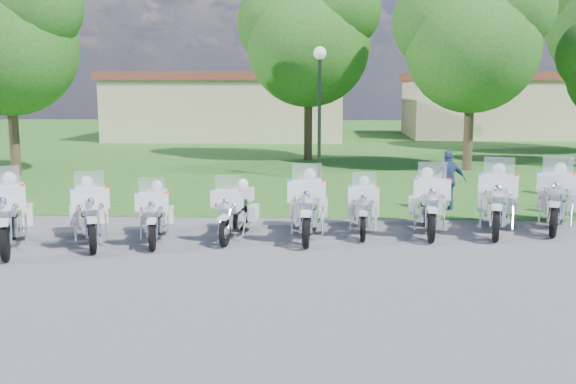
{
  "coord_description": "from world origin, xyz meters",
  "views": [
    {
      "loc": [
        -0.33,
        -12.43,
        3.18
      ],
      "look_at": [
        -0.99,
        1.2,
        0.95
      ],
      "focal_mm": 40.0,
      "sensor_mm": 36.0,
      "label": 1
    }
  ],
  "objects_px": {
    "motorcycle_5": "(364,206)",
    "lamp_post": "(320,81)",
    "motorcycle_1": "(89,211)",
    "motorcycle_7": "(497,199)",
    "motorcycle_6": "(429,201)",
    "motorcycle_8": "(557,197)",
    "bystander_c": "(448,181)",
    "motorcycle_0": "(8,212)",
    "motorcycle_2": "(155,212)",
    "motorcycle_4": "(308,204)",
    "motorcycle_3": "(236,210)"
  },
  "relations": [
    {
      "from": "motorcycle_4",
      "to": "motorcycle_6",
      "type": "xyz_separation_m",
      "value": [
        2.65,
        0.55,
        -0.01
      ]
    },
    {
      "from": "motorcycle_8",
      "to": "bystander_c",
      "type": "relative_size",
      "value": 1.56
    },
    {
      "from": "motorcycle_1",
      "to": "motorcycle_8",
      "type": "height_order",
      "value": "motorcycle_8"
    },
    {
      "from": "motorcycle_3",
      "to": "motorcycle_5",
      "type": "xyz_separation_m",
      "value": [
        2.76,
        0.58,
        0.0
      ]
    },
    {
      "from": "motorcycle_1",
      "to": "motorcycle_6",
      "type": "xyz_separation_m",
      "value": [
        7.14,
        1.32,
        0.03
      ]
    },
    {
      "from": "motorcycle_1",
      "to": "motorcycle_3",
      "type": "distance_m",
      "value": 3.02
    },
    {
      "from": "motorcycle_7",
      "to": "bystander_c",
      "type": "relative_size",
      "value": 1.63
    },
    {
      "from": "motorcycle_1",
      "to": "motorcycle_5",
      "type": "distance_m",
      "value": 5.84
    },
    {
      "from": "motorcycle_0",
      "to": "motorcycle_3",
      "type": "bearing_deg",
      "value": 173.18
    },
    {
      "from": "motorcycle_1",
      "to": "motorcycle_7",
      "type": "relative_size",
      "value": 0.88
    },
    {
      "from": "motorcycle_6",
      "to": "lamp_post",
      "type": "bearing_deg",
      "value": -67.36
    },
    {
      "from": "motorcycle_5",
      "to": "motorcycle_6",
      "type": "bearing_deg",
      "value": -172.28
    },
    {
      "from": "motorcycle_3",
      "to": "motorcycle_5",
      "type": "bearing_deg",
      "value": -160.79
    },
    {
      "from": "motorcycle_7",
      "to": "motorcycle_8",
      "type": "bearing_deg",
      "value": -148.53
    },
    {
      "from": "motorcycle_3",
      "to": "bystander_c",
      "type": "bearing_deg",
      "value": -140.01
    },
    {
      "from": "motorcycle_4",
      "to": "motorcycle_3",
      "type": "bearing_deg",
      "value": 5.33
    },
    {
      "from": "motorcycle_1",
      "to": "motorcycle_2",
      "type": "height_order",
      "value": "motorcycle_1"
    },
    {
      "from": "motorcycle_6",
      "to": "motorcycle_3",
      "type": "bearing_deg",
      "value": 14.63
    },
    {
      "from": "motorcycle_2",
      "to": "motorcycle_4",
      "type": "bearing_deg",
      "value": 179.32
    },
    {
      "from": "motorcycle_2",
      "to": "motorcycle_3",
      "type": "distance_m",
      "value": 1.69
    },
    {
      "from": "motorcycle_2",
      "to": "bystander_c",
      "type": "height_order",
      "value": "bystander_c"
    },
    {
      "from": "motorcycle_3",
      "to": "motorcycle_8",
      "type": "distance_m",
      "value": 7.31
    },
    {
      "from": "motorcycle_3",
      "to": "lamp_post",
      "type": "distance_m",
      "value": 9.21
    },
    {
      "from": "motorcycle_2",
      "to": "lamp_post",
      "type": "relative_size",
      "value": 0.47
    },
    {
      "from": "motorcycle_2",
      "to": "lamp_post",
      "type": "xyz_separation_m",
      "value": [
        3.42,
        9.01,
        2.79
      ]
    },
    {
      "from": "motorcycle_3",
      "to": "motorcycle_4",
      "type": "relative_size",
      "value": 0.84
    },
    {
      "from": "motorcycle_2",
      "to": "bystander_c",
      "type": "xyz_separation_m",
      "value": [
        6.77,
        3.7,
        0.18
      ]
    },
    {
      "from": "motorcycle_4",
      "to": "bystander_c",
      "type": "distance_m",
      "value": 4.79
    },
    {
      "from": "motorcycle_6",
      "to": "lamp_post",
      "type": "xyz_separation_m",
      "value": [
        -2.42,
        7.93,
        2.7
      ]
    },
    {
      "from": "motorcycle_8",
      "to": "motorcycle_7",
      "type": "bearing_deg",
      "value": 38.29
    },
    {
      "from": "motorcycle_6",
      "to": "motorcycle_8",
      "type": "height_order",
      "value": "motorcycle_8"
    },
    {
      "from": "motorcycle_0",
      "to": "motorcycle_7",
      "type": "xyz_separation_m",
      "value": [
        10.14,
        2.01,
        0.0
      ]
    },
    {
      "from": "motorcycle_1",
      "to": "motorcycle_2",
      "type": "distance_m",
      "value": 1.33
    },
    {
      "from": "motorcycle_4",
      "to": "motorcycle_5",
      "type": "height_order",
      "value": "motorcycle_4"
    },
    {
      "from": "motorcycle_7",
      "to": "motorcycle_5",
      "type": "bearing_deg",
      "value": 20.48
    },
    {
      "from": "motorcycle_1",
      "to": "motorcycle_3",
      "type": "xyz_separation_m",
      "value": [
        2.95,
        0.66,
        -0.07
      ]
    },
    {
      "from": "motorcycle_1",
      "to": "motorcycle_5",
      "type": "xyz_separation_m",
      "value": [
        5.71,
        1.23,
        -0.07
      ]
    },
    {
      "from": "motorcycle_2",
      "to": "motorcycle_5",
      "type": "bearing_deg",
      "value": -177.39
    },
    {
      "from": "motorcycle_1",
      "to": "lamp_post",
      "type": "height_order",
      "value": "lamp_post"
    },
    {
      "from": "motorcycle_2",
      "to": "motorcycle_4",
      "type": "xyz_separation_m",
      "value": [
        3.18,
        0.53,
        0.1
      ]
    },
    {
      "from": "motorcycle_5",
      "to": "motorcycle_7",
      "type": "bearing_deg",
      "value": -170.86
    },
    {
      "from": "motorcycle_2",
      "to": "motorcycle_5",
      "type": "relative_size",
      "value": 1.0
    },
    {
      "from": "motorcycle_5",
      "to": "lamp_post",
      "type": "bearing_deg",
      "value": -78.68
    },
    {
      "from": "motorcycle_5",
      "to": "bystander_c",
      "type": "relative_size",
      "value": 1.36
    },
    {
      "from": "motorcycle_8",
      "to": "bystander_c",
      "type": "height_order",
      "value": "motorcycle_8"
    },
    {
      "from": "lamp_post",
      "to": "bystander_c",
      "type": "xyz_separation_m",
      "value": [
        3.36,
        -5.31,
        -2.61
      ]
    },
    {
      "from": "motorcycle_1",
      "to": "motorcycle_7",
      "type": "distance_m",
      "value": 8.82
    },
    {
      "from": "motorcycle_0",
      "to": "motorcycle_6",
      "type": "bearing_deg",
      "value": 170.21
    },
    {
      "from": "motorcycle_6",
      "to": "motorcycle_8",
      "type": "relative_size",
      "value": 1.01
    },
    {
      "from": "motorcycle_4",
      "to": "lamp_post",
      "type": "relative_size",
      "value": 0.55
    }
  ]
}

